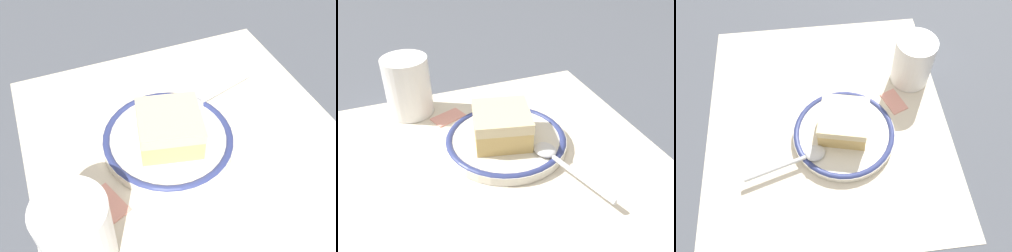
% 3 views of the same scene
% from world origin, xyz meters
% --- Properties ---
extents(ground_plane, '(2.40, 2.40, 0.00)m').
position_xyz_m(ground_plane, '(0.00, 0.00, 0.00)').
color(ground_plane, '#4C515B').
extents(placemat, '(0.48, 0.42, 0.00)m').
position_xyz_m(placemat, '(0.00, 0.00, 0.00)').
color(placemat, beige).
rests_on(placemat, ground_plane).
extents(plate, '(0.17, 0.17, 0.02)m').
position_xyz_m(plate, '(0.04, 0.03, 0.01)').
color(plate, silver).
rests_on(plate, placemat).
extents(cake_slice, '(0.09, 0.09, 0.04)m').
position_xyz_m(cake_slice, '(0.03, 0.03, 0.04)').
color(cake_slice, '#DBB76B').
rests_on(cake_slice, plate).
extents(spoon, '(0.05, 0.13, 0.01)m').
position_xyz_m(spoon, '(0.08, -0.05, 0.02)').
color(spoon, silver).
rests_on(spoon, plate).
extents(cup, '(0.07, 0.07, 0.09)m').
position_xyz_m(cup, '(-0.08, 0.16, 0.04)').
color(cup, white).
rests_on(cup, placemat).
extents(sugar_packet, '(0.06, 0.05, 0.01)m').
position_xyz_m(sugar_packet, '(-0.02, 0.12, 0.00)').
color(sugar_packet, '#E5998C').
rests_on(sugar_packet, placemat).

